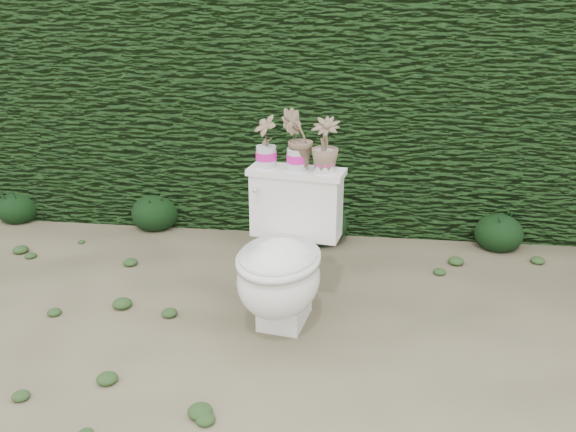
# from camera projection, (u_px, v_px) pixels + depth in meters

# --- Properties ---
(ground) EXTENTS (60.00, 60.00, 0.00)m
(ground) POSITION_uv_depth(u_px,v_px,m) (312.00, 312.00, 3.32)
(ground) COLOR #817758
(ground) RESTS_ON ground
(hedge) EXTENTS (8.00, 1.00, 1.60)m
(hedge) POSITION_uv_depth(u_px,v_px,m) (332.00, 109.00, 4.51)
(hedge) COLOR #1D3D14
(hedge) RESTS_ON ground
(toilet) EXTENTS (0.56, 0.74, 0.78)m
(toilet) POSITION_uv_depth(u_px,v_px,m) (283.00, 261.00, 3.09)
(toilet) COLOR white
(toilet) RESTS_ON ground
(potted_plant_left) EXTENTS (0.16, 0.16, 0.26)m
(potted_plant_left) POSITION_uv_depth(u_px,v_px,m) (266.00, 143.00, 3.15)
(potted_plant_left) COLOR #25772A
(potted_plant_left) RESTS_ON toilet
(potted_plant_center) EXTENTS (0.20, 0.18, 0.30)m
(potted_plant_center) POSITION_uv_depth(u_px,v_px,m) (297.00, 141.00, 3.10)
(potted_plant_center) COLOR #25772A
(potted_plant_center) RESTS_ON toilet
(potted_plant_right) EXTENTS (0.17, 0.17, 0.26)m
(potted_plant_right) POSITION_uv_depth(u_px,v_px,m) (325.00, 146.00, 3.07)
(potted_plant_right) COLOR #25772A
(potted_plant_right) RESTS_ON toilet
(liriope_clump_0) EXTENTS (0.31, 0.31, 0.25)m
(liriope_clump_0) POSITION_uv_depth(u_px,v_px,m) (17.00, 204.00, 4.57)
(liriope_clump_0) COLOR black
(liriope_clump_0) RESTS_ON ground
(liriope_clump_1) EXTENTS (0.35, 0.35, 0.28)m
(liriope_clump_1) POSITION_uv_depth(u_px,v_px,m) (155.00, 209.00, 4.44)
(liriope_clump_1) COLOR black
(liriope_clump_1) RESTS_ON ground
(liriope_clump_2) EXTENTS (0.38, 0.38, 0.30)m
(liriope_clump_2) POSITION_uv_depth(u_px,v_px,m) (320.00, 220.00, 4.19)
(liriope_clump_2) COLOR black
(liriope_clump_2) RESTS_ON ground
(liriope_clump_3) EXTENTS (0.32, 0.32, 0.26)m
(liriope_clump_3) POSITION_uv_depth(u_px,v_px,m) (499.00, 229.00, 4.09)
(liriope_clump_3) COLOR black
(liriope_clump_3) RESTS_ON ground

